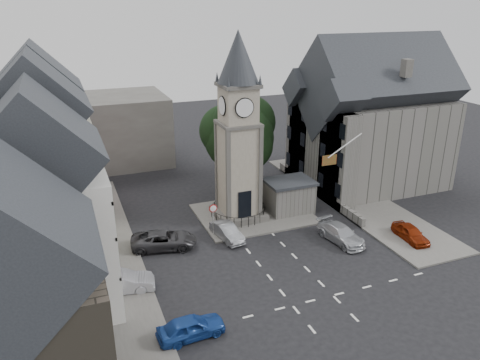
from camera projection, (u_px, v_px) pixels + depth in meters
name	position (u px, v px, depth m)	size (l,w,h in m)	color
ground	(277.00, 260.00, 35.31)	(120.00, 120.00, 0.00)	black
pavement_west	(98.00, 252.00, 36.25)	(6.00, 30.00, 0.14)	#595651
pavement_east	(351.00, 197.00, 46.33)	(6.00, 26.00, 0.14)	#595651
central_island	(254.00, 214.00, 42.75)	(10.00, 8.00, 0.16)	#595651
road_markings	(313.00, 300.00, 30.53)	(20.00, 8.00, 0.01)	silver
clock_tower	(238.00, 130.00, 39.34)	(4.86, 4.86, 16.25)	#4C4944
stone_shelter	(289.00, 196.00, 42.91)	(4.30, 3.30, 3.08)	#5F5E57
town_tree	(239.00, 127.00, 44.79)	(7.20, 7.20, 10.80)	black
warning_sign_post	(213.00, 214.00, 38.22)	(0.70, 0.19, 2.85)	black
terrace_pink	(44.00, 142.00, 41.58)	(8.10, 7.60, 12.80)	#B37B83
terrace_cream	(44.00, 170.00, 34.63)	(8.10, 7.60, 12.80)	beige
terrace_tudor	(44.00, 219.00, 27.82)	(8.10, 7.60, 12.00)	silver
building_sw_stone	(9.00, 328.00, 19.79)	(8.60, 7.60, 10.40)	#484136
backdrop_west	(80.00, 133.00, 54.13)	(20.00, 10.00, 8.00)	#4C4944
east_building	(369.00, 126.00, 47.93)	(14.40, 11.40, 12.60)	#5F5E57
east_boundary_wall	(316.00, 191.00, 46.98)	(0.40, 16.00, 0.90)	#5F5E57
flagpole	(345.00, 146.00, 39.00)	(3.68, 0.10, 2.74)	white
car_west_blue	(191.00, 327.00, 27.01)	(1.60, 3.98, 1.36)	#1A4093
car_west_silver	(121.00, 282.00, 31.21)	(1.55, 4.44, 1.46)	#AAABB2
car_west_grey	(164.00, 240.00, 36.77)	(2.35, 5.11, 1.42)	#353437
car_island_silver	(227.00, 232.00, 38.20)	(1.34, 3.85, 1.27)	gray
car_island_east	(341.00, 234.00, 37.82)	(1.88, 4.64, 1.35)	#B5B8BE
car_east_red	(411.00, 233.00, 38.01)	(1.50, 3.73, 1.27)	maroon
pedestrian	(340.00, 187.00, 47.01)	(0.55, 0.36, 1.50)	beige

